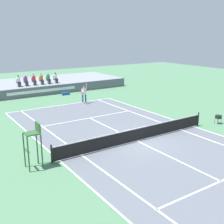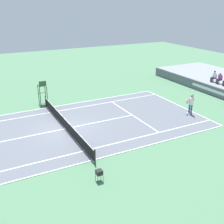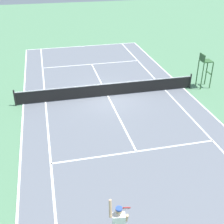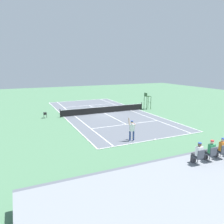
{
  "view_description": "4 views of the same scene",
  "coord_description": "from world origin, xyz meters",
  "px_view_note": "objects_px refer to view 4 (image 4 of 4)",
  "views": [
    {
      "loc": [
        -11.13,
        -13.71,
        6.82
      ],
      "look_at": [
        0.65,
        3.97,
        1.0
      ],
      "focal_mm": 45.67,
      "sensor_mm": 36.0,
      "label": 1
    },
    {
      "loc": [
        20.11,
        -6.12,
        9.68
      ],
      "look_at": [
        0.65,
        3.97,
        1.0
      ],
      "focal_mm": 44.66,
      "sensor_mm": 36.0,
      "label": 2
    },
    {
      "loc": [
        3.85,
        17.64,
        8.73
      ],
      "look_at": [
        0.65,
        3.97,
        1.0
      ],
      "focal_mm": 47.95,
      "sensor_mm": 36.0,
      "label": 3
    },
    {
      "loc": [
        11.08,
        26.82,
        6.38
      ],
      "look_at": [
        0.65,
        3.97,
        1.0
      ],
      "focal_mm": 35.02,
      "sensor_mm": 36.0,
      "label": 4
    }
  ],
  "objects_px": {
    "umpire_chair": "(147,99)",
    "ball_hopper": "(45,113)",
    "spectator_seated_3": "(221,148)",
    "spectator_seated_4": "(210,151)",
    "tennis_player": "(132,130)",
    "spectator_seated_5": "(198,154)",
    "tennis_ball": "(132,138)",
    "equipment_bag": "(166,162)"
  },
  "relations": [
    {
      "from": "spectator_seated_3",
      "to": "tennis_ball",
      "type": "relative_size",
      "value": 18.6
    },
    {
      "from": "spectator_seated_5",
      "to": "equipment_bag",
      "type": "height_order",
      "value": "spectator_seated_5"
    },
    {
      "from": "spectator_seated_5",
      "to": "equipment_bag",
      "type": "xyz_separation_m",
      "value": [
        0.12,
        -2.41,
        -1.53
      ]
    },
    {
      "from": "tennis_player",
      "to": "umpire_chair",
      "type": "bearing_deg",
      "value": -128.54
    },
    {
      "from": "spectator_seated_3",
      "to": "spectator_seated_4",
      "type": "distance_m",
      "value": 0.85
    },
    {
      "from": "tennis_player",
      "to": "ball_hopper",
      "type": "xyz_separation_m",
      "value": [
        5.55,
        -11.84,
        -0.42
      ]
    },
    {
      "from": "spectator_seated_4",
      "to": "spectator_seated_3",
      "type": "bearing_deg",
      "value": 180.0
    },
    {
      "from": "spectator_seated_5",
      "to": "tennis_ball",
      "type": "bearing_deg",
      "value": -93.52
    },
    {
      "from": "spectator_seated_3",
      "to": "tennis_ball",
      "type": "bearing_deg",
      "value": -80.9
    },
    {
      "from": "spectator_seated_5",
      "to": "tennis_player",
      "type": "distance_m",
      "value": 7.35
    },
    {
      "from": "tennis_player",
      "to": "umpire_chair",
      "type": "relative_size",
      "value": 0.85
    },
    {
      "from": "tennis_ball",
      "to": "spectator_seated_3",
      "type": "bearing_deg",
      "value": 99.1
    },
    {
      "from": "spectator_seated_3",
      "to": "tennis_ball",
      "type": "distance_m",
      "value": 8.28
    },
    {
      "from": "ball_hopper",
      "to": "tennis_player",
      "type": "bearing_deg",
      "value": 115.1
    },
    {
      "from": "umpire_chair",
      "to": "spectator_seated_3",
      "type": "bearing_deg",
      "value": 68.59
    },
    {
      "from": "spectator_seated_3",
      "to": "tennis_player",
      "type": "xyz_separation_m",
      "value": [
        1.71,
        -7.32,
        -0.69
      ]
    },
    {
      "from": "tennis_player",
      "to": "ball_hopper",
      "type": "bearing_deg",
      "value": -64.9
    },
    {
      "from": "spectator_seated_4",
      "to": "umpire_chair",
      "type": "bearing_deg",
      "value": -113.65
    },
    {
      "from": "umpire_chair",
      "to": "equipment_bag",
      "type": "bearing_deg",
      "value": 60.42
    },
    {
      "from": "ball_hopper",
      "to": "umpire_chair",
      "type": "bearing_deg",
      "value": 177.97
    },
    {
      "from": "umpire_chair",
      "to": "ball_hopper",
      "type": "bearing_deg",
      "value": -2.03
    },
    {
      "from": "tennis_player",
      "to": "ball_hopper",
      "type": "distance_m",
      "value": 13.08
    },
    {
      "from": "tennis_player",
      "to": "ball_hopper",
      "type": "height_order",
      "value": "tennis_player"
    },
    {
      "from": "spectator_seated_3",
      "to": "spectator_seated_4",
      "type": "bearing_deg",
      "value": 0.0
    },
    {
      "from": "spectator_seated_4",
      "to": "spectator_seated_5",
      "type": "relative_size",
      "value": 1.0
    },
    {
      "from": "umpire_chair",
      "to": "ball_hopper",
      "type": "relative_size",
      "value": 3.49
    },
    {
      "from": "spectator_seated_5",
      "to": "tennis_ball",
      "type": "xyz_separation_m",
      "value": [
        -0.49,
        -8.01,
        -1.65
      ]
    },
    {
      "from": "equipment_bag",
      "to": "tennis_ball",
      "type": "bearing_deg",
      "value": -96.26
    },
    {
      "from": "tennis_player",
      "to": "umpire_chair",
      "type": "height_order",
      "value": "umpire_chair"
    },
    {
      "from": "spectator_seated_5",
      "to": "ball_hopper",
      "type": "bearing_deg",
      "value": -74.05
    },
    {
      "from": "spectator_seated_5",
      "to": "spectator_seated_4",
      "type": "bearing_deg",
      "value": 180.0
    },
    {
      "from": "tennis_player",
      "to": "equipment_bag",
      "type": "distance_m",
      "value": 4.98
    },
    {
      "from": "spectator_seated_3",
      "to": "tennis_player",
      "type": "relative_size",
      "value": 0.61
    },
    {
      "from": "tennis_player",
      "to": "spectator_seated_4",
      "type": "bearing_deg",
      "value": 96.65
    },
    {
      "from": "equipment_bag",
      "to": "spectator_seated_3",
      "type": "bearing_deg",
      "value": 128.19
    },
    {
      "from": "equipment_bag",
      "to": "tennis_player",
      "type": "bearing_deg",
      "value": -92.22
    },
    {
      "from": "tennis_player",
      "to": "equipment_bag",
      "type": "height_order",
      "value": "tennis_player"
    },
    {
      "from": "tennis_ball",
      "to": "umpire_chair",
      "type": "xyz_separation_m",
      "value": [
        -8.6,
        -10.63,
        1.52
      ]
    },
    {
      "from": "tennis_player",
      "to": "equipment_bag",
      "type": "bearing_deg",
      "value": 87.78
    },
    {
      "from": "equipment_bag",
      "to": "ball_hopper",
      "type": "xyz_separation_m",
      "value": [
        5.36,
        -16.75,
        0.41
      ]
    },
    {
      "from": "tennis_player",
      "to": "tennis_ball",
      "type": "relative_size",
      "value": 30.63
    },
    {
      "from": "spectator_seated_4",
      "to": "tennis_player",
      "type": "xyz_separation_m",
      "value": [
        0.85,
        -7.32,
        -0.69
      ]
    }
  ]
}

